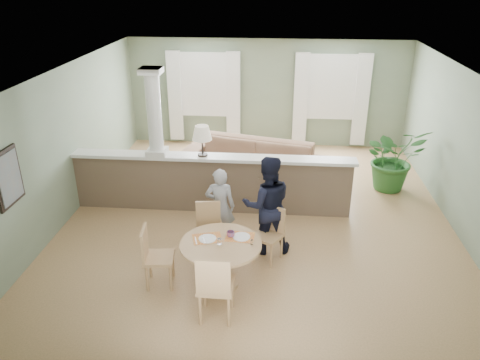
# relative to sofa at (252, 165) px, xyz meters

# --- Properties ---
(ground) EXTENTS (8.00, 8.00, 0.00)m
(ground) POSITION_rel_sofa_xyz_m (0.20, -1.41, -0.46)
(ground) COLOR tan
(ground) RESTS_ON ground
(room_shell) EXTENTS (7.02, 8.02, 2.71)m
(room_shell) POSITION_rel_sofa_xyz_m (0.18, -0.78, 1.35)
(room_shell) COLOR gray
(room_shell) RESTS_ON ground
(pony_wall) EXTENTS (5.32, 0.38, 2.70)m
(pony_wall) POSITION_rel_sofa_xyz_m (-0.78, -1.21, 0.25)
(pony_wall) COLOR brown
(pony_wall) RESTS_ON ground
(sofa) EXTENTS (3.34, 1.96, 0.91)m
(sofa) POSITION_rel_sofa_xyz_m (0.00, 0.00, 0.00)
(sofa) COLOR #875F49
(sofa) RESTS_ON ground
(houseplant) EXTENTS (1.50, 1.39, 1.36)m
(houseplant) POSITION_rel_sofa_xyz_m (2.90, 0.06, 0.22)
(houseplant) COLOR #275C24
(houseplant) RESTS_ON ground
(dining_table) EXTENTS (1.17, 1.17, 0.80)m
(dining_table) POSITION_rel_sofa_xyz_m (-0.23, -3.52, 0.10)
(dining_table) COLOR tan
(dining_table) RESTS_ON ground
(chair_far_boy) EXTENTS (0.46, 0.46, 0.91)m
(chair_far_boy) POSITION_rel_sofa_xyz_m (-0.52, -2.76, 0.04)
(chair_far_boy) COLOR tan
(chair_far_boy) RESTS_ON ground
(chair_far_man) EXTENTS (0.54, 0.54, 0.88)m
(chair_far_man) POSITION_rel_sofa_xyz_m (0.46, -2.76, 0.03)
(chair_far_man) COLOR tan
(chair_far_man) RESTS_ON ground
(chair_near) EXTENTS (0.46, 0.46, 1.02)m
(chair_near) POSITION_rel_sofa_xyz_m (-0.21, -4.29, 0.11)
(chair_near) COLOR tan
(chair_near) RESTS_ON ground
(chair_side) EXTENTS (0.47, 0.47, 0.93)m
(chair_side) POSITION_rel_sofa_xyz_m (-1.20, -3.60, 0.05)
(chair_side) COLOR tan
(chair_side) RESTS_ON ground
(child_person) EXTENTS (0.50, 0.33, 1.35)m
(child_person) POSITION_rel_sofa_xyz_m (-0.38, -2.36, 0.22)
(child_person) COLOR gray
(child_person) RESTS_ON ground
(man_person) EXTENTS (0.89, 0.75, 1.65)m
(man_person) POSITION_rel_sofa_xyz_m (0.39, -2.52, 0.37)
(man_person) COLOR black
(man_person) RESTS_ON ground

